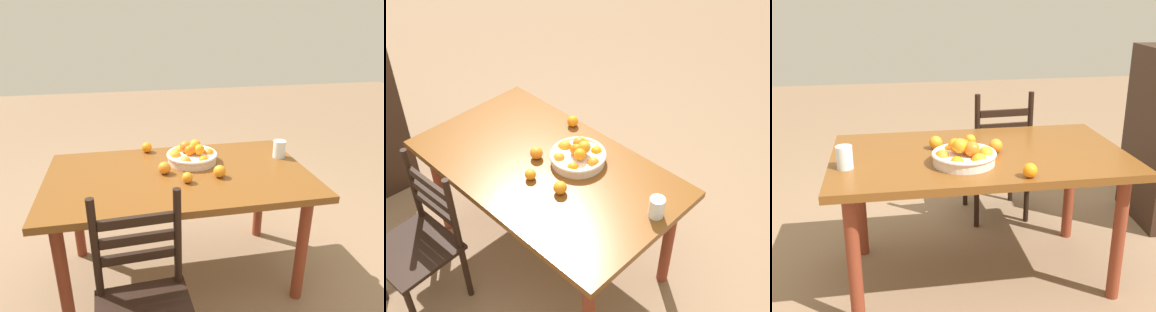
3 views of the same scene
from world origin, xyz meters
TOP-DOWN VIEW (x-y plane):
  - ground_plane at (0.00, 0.00)m, footprint 12.00×12.00m
  - dining_table at (0.00, 0.00)m, footprint 1.53×0.89m
  - chair_near_window at (0.27, 0.70)m, footprint 0.43×0.43m
  - fruit_bowl at (-0.11, -0.16)m, footprint 0.32×0.32m
  - orange_loose_0 at (-0.03, 0.13)m, footprint 0.06×0.06m
  - orange_loose_1 at (-0.22, 0.10)m, footprint 0.07×0.07m
  - orange_loose_2 at (0.16, -0.38)m, footprint 0.07×0.07m
  - orange_loose_3 at (0.08, -0.01)m, footprint 0.07×0.07m
  - drinking_glass at (-0.68, -0.12)m, footprint 0.08×0.08m

SIDE VIEW (x-z plane):
  - ground_plane at x=0.00m, z-range 0.00..0.00m
  - chair_near_window at x=0.27m, z-range -0.02..0.90m
  - dining_table at x=0.00m, z-range 0.28..1.01m
  - orange_loose_0 at x=-0.03m, z-range 0.73..0.79m
  - orange_loose_2 at x=0.16m, z-range 0.73..0.80m
  - orange_loose_1 at x=-0.22m, z-range 0.73..0.80m
  - orange_loose_3 at x=0.08m, z-range 0.73..0.81m
  - fruit_bowl at x=-0.11m, z-range 0.71..0.85m
  - drinking_glass at x=-0.68m, z-range 0.73..0.84m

